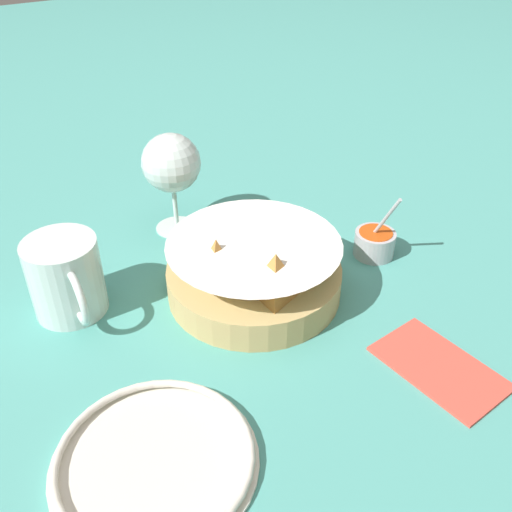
% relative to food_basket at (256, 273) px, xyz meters
% --- Properties ---
extents(ground_plane, '(4.00, 4.00, 0.00)m').
position_rel_food_basket_xyz_m(ground_plane, '(-0.01, -0.03, -0.03)').
color(ground_plane, teal).
extents(food_basket, '(0.22, 0.22, 0.09)m').
position_rel_food_basket_xyz_m(food_basket, '(0.00, 0.00, 0.00)').
color(food_basket, tan).
rests_on(food_basket, ground_plane).
extents(sauce_cup, '(0.07, 0.06, 0.11)m').
position_rel_food_basket_xyz_m(sauce_cup, '(0.01, 0.19, -0.01)').
color(sauce_cup, '#B7B7BC').
rests_on(sauce_cup, ground_plane).
extents(wine_glass, '(0.09, 0.09, 0.15)m').
position_rel_food_basket_xyz_m(wine_glass, '(-0.20, -0.02, 0.07)').
color(wine_glass, silver).
rests_on(wine_glass, ground_plane).
extents(beer_mug, '(0.13, 0.09, 0.10)m').
position_rel_food_basket_xyz_m(beer_mug, '(-0.09, -0.21, 0.01)').
color(beer_mug, silver).
rests_on(beer_mug, ground_plane).
extents(side_plate, '(0.20, 0.20, 0.01)m').
position_rel_food_basket_xyz_m(side_plate, '(0.17, -0.21, -0.03)').
color(side_plate, silver).
rests_on(side_plate, ground_plane).
extents(napkin, '(0.15, 0.10, 0.01)m').
position_rel_food_basket_xyz_m(napkin, '(0.22, 0.11, -0.03)').
color(napkin, '#DB4C3D').
rests_on(napkin, ground_plane).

